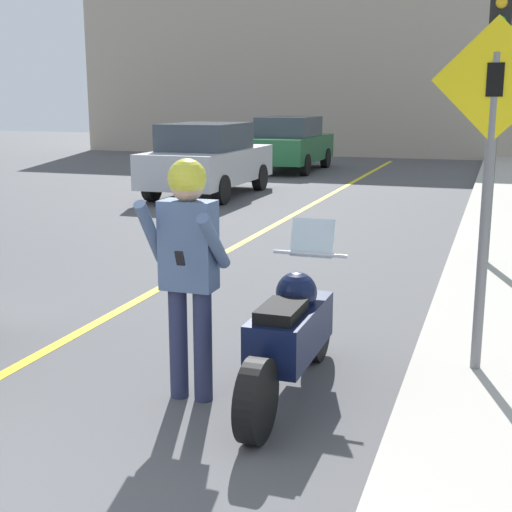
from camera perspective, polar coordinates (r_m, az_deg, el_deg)
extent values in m
cube|color=yellow|center=(9.29, -5.72, -1.47)|extent=(0.12, 36.00, 0.01)
cube|color=#B2A38E|center=(28.41, 12.93, 15.36)|extent=(28.00, 1.20, 7.60)
cylinder|color=black|center=(4.80, 0.03, -11.47)|extent=(0.14, 0.58, 0.58)
cylinder|color=black|center=(6.24, 4.83, -5.75)|extent=(0.14, 0.58, 0.58)
cube|color=#0C1433|center=(5.43, 2.79, -5.97)|extent=(0.40, 1.10, 0.36)
sphere|color=#0C1433|center=(5.50, 3.26, -2.93)|extent=(0.32, 0.32, 0.32)
cube|color=black|center=(5.14, 2.03, -4.49)|extent=(0.28, 0.48, 0.10)
cylinder|color=silver|center=(5.82, 4.36, 0.16)|extent=(0.62, 0.03, 0.03)
cube|color=silver|center=(5.86, 4.55, 1.44)|extent=(0.36, 0.12, 0.31)
cylinder|color=#282D4C|center=(5.46, -6.22, -6.93)|extent=(0.14, 0.14, 0.86)
cylinder|color=#282D4C|center=(5.38, -4.28, -7.18)|extent=(0.14, 0.14, 0.86)
cube|color=slate|center=(5.21, -5.42, 0.85)|extent=(0.40, 0.22, 0.66)
cylinder|color=slate|center=(5.21, -8.40, 1.88)|extent=(0.09, 0.40, 0.51)
cylinder|color=slate|center=(4.99, -3.39, 1.14)|extent=(0.09, 0.46, 0.46)
sphere|color=tan|center=(5.14, -5.52, 5.63)|extent=(0.24, 0.24, 0.24)
sphere|color=gold|center=(5.13, -5.53, 6.22)|extent=(0.28, 0.28, 0.28)
cube|color=black|center=(4.94, -6.11, -0.19)|extent=(0.06, 0.05, 0.11)
cylinder|color=slate|center=(5.68, 17.88, 2.94)|extent=(0.08, 0.08, 2.42)
cube|color=yellow|center=(5.59, 18.59, 13.22)|extent=(0.91, 0.02, 0.91)
cube|color=black|center=(5.58, 18.59, 13.23)|extent=(0.12, 0.01, 0.24)
cylinder|color=#2D2D30|center=(9.55, 18.45, 10.09)|extent=(0.12, 0.12, 3.59)
cube|color=black|center=(9.59, 19.06, 18.55)|extent=(0.26, 0.22, 0.76)
sphere|color=gold|center=(9.47, 19.06, 18.63)|extent=(0.14, 0.14, 0.14)
sphere|color=green|center=(9.44, 18.96, 17.31)|extent=(0.14, 0.14, 0.14)
cylinder|color=black|center=(18.38, -4.62, 6.48)|extent=(0.22, 0.64, 0.64)
cylinder|color=black|center=(17.79, 0.31, 6.32)|extent=(0.22, 0.64, 0.64)
cylinder|color=black|center=(16.04, -8.34, 5.51)|extent=(0.22, 0.64, 0.64)
cylinder|color=black|center=(15.36, -2.81, 5.32)|extent=(0.22, 0.64, 0.64)
cube|color=silver|center=(16.83, -3.81, 7.24)|extent=(1.80, 4.20, 0.76)
cube|color=#38424C|center=(16.63, -4.07, 9.52)|extent=(1.58, 2.18, 0.60)
cylinder|color=black|center=(24.14, 1.73, 7.95)|extent=(0.22, 0.64, 0.64)
cylinder|color=black|center=(23.71, 5.59, 7.81)|extent=(0.22, 0.64, 0.64)
cylinder|color=black|center=(21.68, -0.33, 7.43)|extent=(0.22, 0.64, 0.64)
cylinder|color=black|center=(21.19, 3.94, 7.29)|extent=(0.22, 0.64, 0.64)
cube|color=#1E6033|center=(22.63, 2.77, 8.60)|extent=(1.80, 4.20, 0.76)
cube|color=#38424C|center=(22.44, 2.67, 10.31)|extent=(1.58, 2.18, 0.60)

